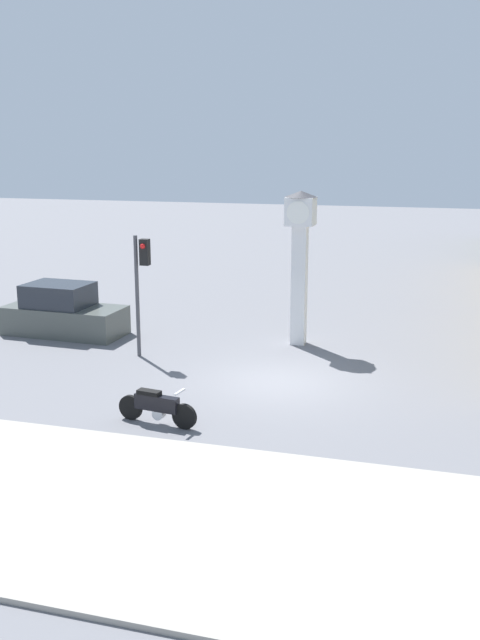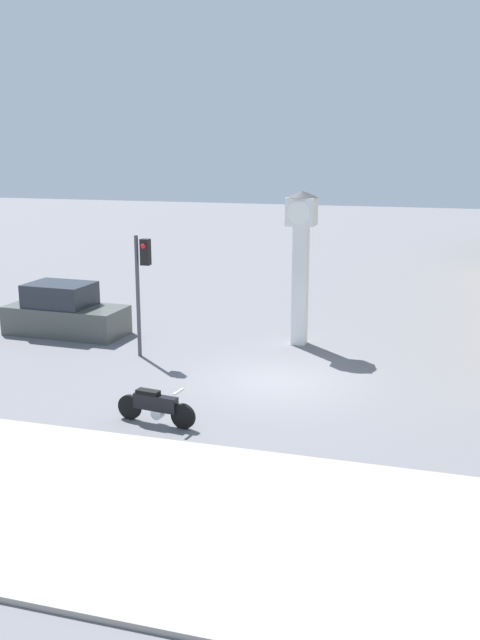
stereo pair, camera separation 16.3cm
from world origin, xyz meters
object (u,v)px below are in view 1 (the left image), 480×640
at_px(clock_tower, 300,245).
at_px(traffic_light, 141,274).
at_px(motorcycle, 157,406).
at_px(parked_car, 63,313).

bearing_deg(clock_tower, traffic_light, -147.42).
height_order(motorcycle, clock_tower, clock_tower).
relative_size(motorcycle, clock_tower, 0.41).
height_order(traffic_light, parked_car, traffic_light).
bearing_deg(motorcycle, parked_car, 140.73).
relative_size(clock_tower, traffic_light, 1.33).
height_order(clock_tower, parked_car, clock_tower).
relative_size(motorcycle, traffic_light, 0.55).
bearing_deg(traffic_light, clock_tower, 32.58).
distance_m(motorcycle, clock_tower, 8.59).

